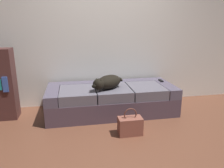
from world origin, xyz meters
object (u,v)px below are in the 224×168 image
(couch, at_px, (111,99))
(handbag, at_px, (130,126))
(dog_dark, at_px, (107,82))
(tv_remote, at_px, (161,81))

(couch, relative_size, handbag, 5.52)
(dog_dark, xyz_separation_m, handbag, (0.20, -0.66, -0.44))
(couch, distance_m, tv_remote, 0.97)
(couch, height_order, tv_remote, tv_remote)
(handbag, bearing_deg, tv_remote, 48.98)
(dog_dark, distance_m, tv_remote, 1.07)
(couch, xyz_separation_m, handbag, (0.11, -0.80, -0.10))
(couch, bearing_deg, handbag, -82.33)
(handbag, bearing_deg, dog_dark, 106.96)
(couch, bearing_deg, dog_dark, -123.14)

